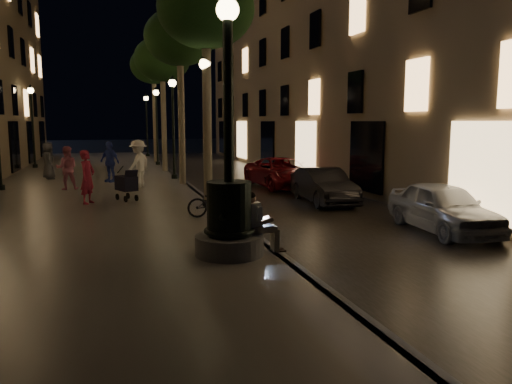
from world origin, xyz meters
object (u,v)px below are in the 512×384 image
object	(u,v)px
lamp_curb_c	(157,116)
bicycle	(216,202)
tree_third	(162,60)
lamp_left_c	(32,115)
car_front	(443,207)
pedestrian_blue	(110,162)
seated_man_laptop	(258,220)
lamp_curb_d	(147,117)
tree_second	(180,39)
tree_near	(206,11)
pedestrian_white	(138,164)
pedestrian_red	(87,177)
pedestrian_pink	(67,168)
lamp_curb_a	(206,110)
car_second	(324,186)
stroller	(126,183)
fountain_lamppost	(229,206)
car_third	(282,173)
tree_far	(153,66)
pedestrian_dark	(48,161)
lamp_curb_b	(173,114)

from	to	relation	value
lamp_curb_c	bicycle	distance (m)	18.13
tree_third	lamp_left_c	bearing A→B (deg)	150.60
car_front	pedestrian_blue	xyz separation A→B (m)	(-8.32, 12.18, 0.45)
seated_man_laptop	lamp_curb_c	world-z (taller)	lamp_curb_c
lamp_curb_d	bicycle	world-z (taller)	lamp_curb_d
tree_second	tree_near	bearing A→B (deg)	-90.48
tree_third	pedestrian_white	xyz separation A→B (m)	(-1.80, -6.69, -4.96)
tree_near	pedestrian_red	size ratio (longest dim) A/B	4.13
seated_man_laptop	tree_second	bearing A→B (deg)	89.10
pedestrian_blue	pedestrian_pink	bearing A→B (deg)	-81.99
lamp_curb_a	car_second	bearing A→B (deg)	6.25
stroller	pedestrian_red	bearing A→B (deg)	169.43
lamp_left_c	pedestrian_red	world-z (taller)	lamp_left_c
tree_near	fountain_lamppost	bearing A→B (deg)	-97.13
fountain_lamppost	pedestrian_pink	distance (m)	12.00
car_third	tree_far	bearing A→B (deg)	104.53
pedestrian_blue	lamp_left_c	bearing A→B (deg)	161.54
seated_man_laptop	pedestrian_blue	world-z (taller)	pedestrian_blue
car_second	lamp_curb_a	bearing A→B (deg)	-170.51
pedestrian_white	car_third	bearing A→B (deg)	124.98
tree_near	lamp_curb_d	world-z (taller)	tree_near
stroller	car_third	distance (m)	7.47
lamp_left_c	pedestrian_red	xyz separation A→B (m)	(3.43, -14.48, -2.15)
tree_third	seated_man_laptop	bearing A→B (deg)	-90.28
tree_far	stroller	world-z (taller)	tree_far
tree_far	car_third	world-z (taller)	tree_far
seated_man_laptop	pedestrian_blue	xyz separation A→B (m)	(-2.84, 13.51, 0.23)
pedestrian_red	pedestrian_dark	xyz separation A→B (m)	(-2.01, 7.97, -0.02)
car_second	pedestrian_red	size ratio (longest dim) A/B	2.15
lamp_curb_c	lamp_left_c	world-z (taller)	same
car_second	bicycle	bearing A→B (deg)	-148.02
fountain_lamppost	tree_far	bearing A→B (deg)	88.14
tree_near	bicycle	distance (m)	5.93
pedestrian_pink	pedestrian_white	xyz separation A→B (m)	(2.77, -0.05, 0.11)
pedestrian_red	tree_far	bearing A→B (deg)	15.55
fountain_lamppost	lamp_curb_b	size ratio (longest dim) A/B	1.08
stroller	fountain_lamppost	bearing A→B (deg)	-100.75
lamp_curb_a	lamp_curb_d	xyz separation A→B (m)	(0.00, 24.00, 0.00)
tree_second	tree_far	xyz separation A→B (m)	(-0.02, 12.00, 0.10)
car_front	pedestrian_blue	bearing A→B (deg)	129.67
tree_second	lamp_curb_d	world-z (taller)	tree_second
pedestrian_white	pedestrian_dark	bearing A→B (deg)	-99.31
fountain_lamppost	lamp_curb_c	world-z (taller)	fountain_lamppost
seated_man_laptop	lamp_curb_b	size ratio (longest dim) A/B	0.26
car_third	lamp_curb_a	bearing A→B (deg)	-134.40
fountain_lamppost	lamp_curb_a	size ratio (longest dim) A/B	1.08
tree_far	pedestrian_red	distance (m)	17.73
pedestrian_white	pedestrian_dark	world-z (taller)	pedestrian_white
lamp_left_c	pedestrian_red	distance (m)	15.04
car_second	lamp_left_c	bearing A→B (deg)	129.51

